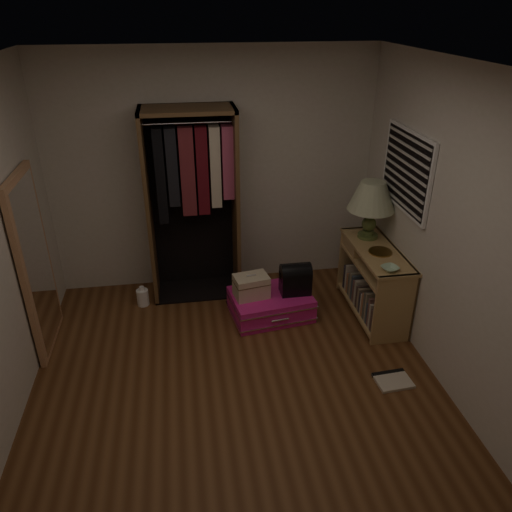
% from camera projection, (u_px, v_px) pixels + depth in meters
% --- Properties ---
extents(ground, '(4.00, 4.00, 0.00)m').
position_uv_depth(ground, '(239.00, 393.00, 4.23)').
color(ground, '#553118').
rests_on(ground, ground).
extents(room_walls, '(3.52, 4.02, 2.60)m').
position_uv_depth(room_walls, '(245.00, 229.00, 3.59)').
color(room_walls, beige).
rests_on(room_walls, ground).
extents(console_bookshelf, '(0.42, 1.12, 0.75)m').
position_uv_depth(console_bookshelf, '(372.00, 278.00, 5.18)').
color(console_bookshelf, tan).
rests_on(console_bookshelf, ground).
extents(open_wardrobe, '(0.95, 0.50, 2.05)m').
position_uv_depth(open_wardrobe, '(193.00, 189.00, 5.20)').
color(open_wardrobe, brown).
rests_on(open_wardrobe, ground).
extents(floor_mirror, '(0.06, 0.80, 1.70)m').
position_uv_depth(floor_mirror, '(36.00, 265.00, 4.48)').
color(floor_mirror, tan).
rests_on(floor_mirror, ground).
extents(pink_suitcase, '(0.90, 0.71, 0.25)m').
position_uv_depth(pink_suitcase, '(271.00, 304.00, 5.23)').
color(pink_suitcase, '#DA1A80').
rests_on(pink_suitcase, ground).
extents(train_case, '(0.38, 0.30, 0.25)m').
position_uv_depth(train_case, '(251.00, 286.00, 5.08)').
color(train_case, beige).
rests_on(train_case, pink_suitcase).
extents(black_bag, '(0.31, 0.20, 0.34)m').
position_uv_depth(black_bag, '(295.00, 278.00, 5.12)').
color(black_bag, black).
rests_on(black_bag, pink_suitcase).
extents(table_lamp, '(0.58, 0.58, 0.61)m').
position_uv_depth(table_lamp, '(372.00, 197.00, 5.03)').
color(table_lamp, '#4A5B2C').
rests_on(table_lamp, console_bookshelf).
extents(brass_tray, '(0.27, 0.27, 0.01)m').
position_uv_depth(brass_tray, '(380.00, 252.00, 4.92)').
color(brass_tray, olive).
rests_on(brass_tray, console_bookshelf).
extents(ceramic_bowl, '(0.19, 0.19, 0.04)m').
position_uv_depth(ceramic_bowl, '(390.00, 268.00, 4.59)').
color(ceramic_bowl, '#AED1AF').
rests_on(ceramic_bowl, console_bookshelf).
extents(white_jug, '(0.17, 0.17, 0.22)m').
position_uv_depth(white_jug, '(143.00, 297.00, 5.41)').
color(white_jug, white).
rests_on(white_jug, ground).
extents(floor_book, '(0.32, 0.26, 0.03)m').
position_uv_depth(floor_book, '(392.00, 379.00, 4.36)').
color(floor_book, beige).
rests_on(floor_book, ground).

